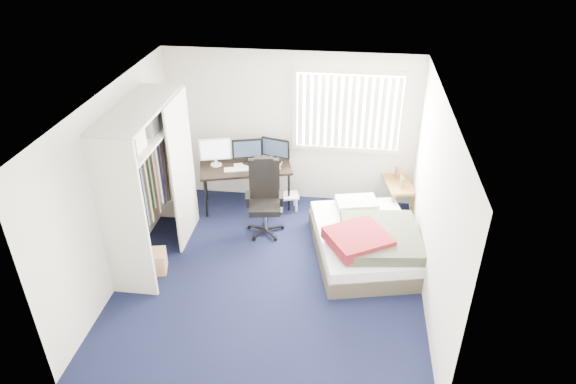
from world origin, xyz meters
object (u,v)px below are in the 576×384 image
(bed, at_px, (367,241))
(office_chair, at_px, (265,204))
(nightstand, at_px, (398,185))
(desk, at_px, (245,164))

(bed, bearing_deg, office_chair, 162.24)
(office_chair, bearing_deg, nightstand, 21.60)
(office_chair, relative_size, bed, 0.57)
(bed, bearing_deg, nightstand, 69.60)
(nightstand, bearing_deg, bed, -110.40)
(desk, xyz_separation_m, office_chair, (0.43, -0.70, -0.30))
(nightstand, bearing_deg, office_chair, -158.40)
(office_chair, height_order, bed, office_chair)
(desk, relative_size, nightstand, 1.83)
(desk, relative_size, bed, 0.76)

